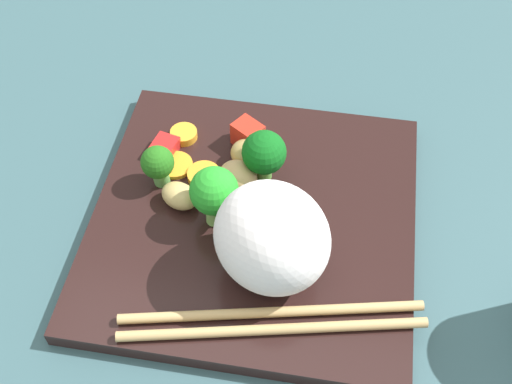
# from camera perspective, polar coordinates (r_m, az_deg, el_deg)

# --- Properties ---
(ground_plane) EXTENTS (1.10, 1.10, 0.02)m
(ground_plane) POSITION_cam_1_polar(r_m,az_deg,el_deg) (0.57, -0.20, -3.52)
(ground_plane) COLOR #34545A
(square_plate) EXTENTS (0.28, 0.28, 0.01)m
(square_plate) POSITION_cam_1_polar(r_m,az_deg,el_deg) (0.55, -0.21, -2.48)
(square_plate) COLOR black
(square_plate) RESTS_ON ground_plane
(rice_mound) EXTENTS (0.12, 0.12, 0.08)m
(rice_mound) POSITION_cam_1_polar(r_m,az_deg,el_deg) (0.48, 1.38, -3.97)
(rice_mound) COLOR white
(rice_mound) RESTS_ON square_plate
(broccoli_floret_0) EXTENTS (0.04, 0.04, 0.05)m
(broccoli_floret_0) POSITION_cam_1_polar(r_m,az_deg,el_deg) (0.52, -3.64, -0.02)
(broccoli_floret_0) COLOR #80B757
(broccoli_floret_0) RESTS_ON square_plate
(broccoli_floret_1) EXTENTS (0.03, 0.03, 0.04)m
(broccoli_floret_1) POSITION_cam_1_polar(r_m,az_deg,el_deg) (0.56, -8.48, 2.41)
(broccoli_floret_1) COLOR #65AD51
(broccoli_floret_1) RESTS_ON square_plate
(broccoli_floret_2) EXTENTS (0.04, 0.04, 0.05)m
(broccoli_floret_2) POSITION_cam_1_polar(r_m,az_deg,el_deg) (0.55, 1.10, 3.29)
(broccoli_floret_2) COLOR #5E9C3E
(broccoli_floret_2) RESTS_ON square_plate
(carrot_slice_0) EXTENTS (0.03, 0.03, 0.01)m
(carrot_slice_0) POSITION_cam_1_polar(r_m,az_deg,el_deg) (0.60, -6.26, 4.97)
(carrot_slice_0) COLOR orange
(carrot_slice_0) RESTS_ON square_plate
(carrot_slice_1) EXTENTS (0.04, 0.04, 0.00)m
(carrot_slice_1) POSITION_cam_1_polar(r_m,az_deg,el_deg) (0.58, -6.97, 2.32)
(carrot_slice_1) COLOR orange
(carrot_slice_1) RESTS_ON square_plate
(carrot_slice_2) EXTENTS (0.04, 0.04, 0.01)m
(carrot_slice_2) POSITION_cam_1_polar(r_m,az_deg,el_deg) (0.57, -4.53, 1.45)
(carrot_slice_2) COLOR orange
(carrot_slice_2) RESTS_ON square_plate
(pepper_chunk_0) EXTENTS (0.03, 0.03, 0.02)m
(pepper_chunk_0) POSITION_cam_1_polar(r_m,az_deg,el_deg) (0.59, -0.71, 4.98)
(pepper_chunk_0) COLOR red
(pepper_chunk_0) RESTS_ON square_plate
(pepper_chunk_1) EXTENTS (0.02, 0.03, 0.01)m
(pepper_chunk_1) POSITION_cam_1_polar(r_m,az_deg,el_deg) (0.59, -7.88, 3.85)
(pepper_chunk_1) COLOR red
(pepper_chunk_1) RESTS_ON square_plate
(chicken_piece_0) EXTENTS (0.04, 0.03, 0.02)m
(chicken_piece_0) POSITION_cam_1_polar(r_m,az_deg,el_deg) (0.55, -6.58, -0.16)
(chicken_piece_0) COLOR tan
(chicken_piece_0) RESTS_ON square_plate
(chicken_piece_1) EXTENTS (0.05, 0.04, 0.02)m
(chicken_piece_1) POSITION_cam_1_polar(r_m,az_deg,el_deg) (0.56, -1.57, 1.33)
(chicken_piece_1) COLOR tan
(chicken_piece_1) RESTS_ON square_plate
(chicken_piece_2) EXTENTS (0.04, 0.04, 0.02)m
(chicken_piece_2) POSITION_cam_1_polar(r_m,az_deg,el_deg) (0.57, -0.67, 3.33)
(chicken_piece_2) COLOR tan
(chicken_piece_2) RESTS_ON square_plate
(chopstick_pair) EXTENTS (0.22, 0.08, 0.01)m
(chopstick_pair) POSITION_cam_1_polar(r_m,az_deg,el_deg) (0.49, 1.40, -11.07)
(chopstick_pair) COLOR tan
(chopstick_pair) RESTS_ON square_plate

